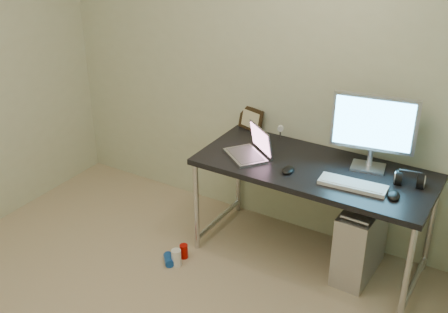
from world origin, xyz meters
TOP-DOWN VIEW (x-y plane):
  - wall_back at (0.00, 1.75)m, footprint 3.50×0.02m
  - desk at (0.60, 1.40)m, footprint 1.60×0.70m
  - tower_computer at (0.97, 1.43)m, footprint 0.24×0.51m
  - cable_a at (0.92, 1.70)m, footprint 0.01×0.16m
  - cable_b at (1.01, 1.68)m, footprint 0.02×0.11m
  - can_red at (-0.17, 0.94)m, footprint 0.06×0.06m
  - can_white at (-0.17, 0.83)m, footprint 0.09×0.09m
  - can_blue at (-0.23, 0.82)m, footprint 0.13×0.13m
  - laptop at (0.15, 1.33)m, footprint 0.39×0.38m
  - monitor at (0.92, 1.58)m, footprint 0.55×0.20m
  - keyboard at (0.91, 1.28)m, footprint 0.43×0.17m
  - mouse_right at (1.17, 1.28)m, footprint 0.11×0.14m
  - mouse_left at (0.48, 1.25)m, footprint 0.08×0.13m
  - headphones at (1.21, 1.49)m, footprint 0.19×0.11m
  - picture_frame at (-0.06, 1.72)m, footprint 0.23×0.12m
  - webcam at (0.23, 1.64)m, footprint 0.05×0.04m

SIDE VIEW (x-z plane):
  - can_blue at x=-0.23m, z-range 0.00..0.06m
  - can_red at x=-0.17m, z-range 0.00..0.11m
  - can_white at x=-0.17m, z-range 0.00..0.13m
  - tower_computer at x=0.97m, z-range -0.02..0.55m
  - cable_b at x=1.01m, z-range 0.02..0.74m
  - cable_a at x=0.92m, z-range 0.06..0.74m
  - desk at x=0.60m, z-range 0.30..1.05m
  - keyboard at x=0.91m, z-range 0.75..0.78m
  - mouse_left at x=0.48m, z-range 0.75..0.79m
  - mouse_right at x=1.17m, z-range 0.75..0.79m
  - headphones at x=1.21m, z-range 0.72..0.84m
  - laptop at x=0.15m, z-range 0.69..0.90m
  - picture_frame at x=-0.06m, z-range 0.75..0.93m
  - webcam at x=0.23m, z-range 0.78..0.91m
  - monitor at x=0.92m, z-range 0.79..1.31m
  - wall_back at x=0.00m, z-range 0.00..2.50m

